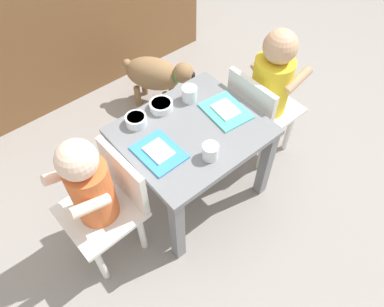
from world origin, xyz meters
TOP-DOWN VIEW (x-y plane):
  - ground_plane at (0.00, 0.00)m, footprint 7.00×7.00m
  - kitchen_cabinet_back at (0.00, 1.12)m, footprint 1.67×0.35m
  - dining_table at (0.00, 0.00)m, footprint 0.57×0.48m
  - seated_child_left at (-0.44, 0.01)m, footprint 0.29×0.29m
  - seated_child_right at (0.44, -0.01)m, footprint 0.28×0.28m
  - dog at (0.25, 0.60)m, footprint 0.32×0.39m
  - food_tray_left at (-0.17, -0.01)m, footprint 0.15×0.19m
  - food_tray_right at (0.17, -0.01)m, footprint 0.17×0.21m
  - water_cup_left at (-0.04, -0.15)m, footprint 0.06×0.06m
  - water_cup_right at (0.11, 0.14)m, footprint 0.07×0.07m
  - veggie_bowl_near at (-0.02, 0.17)m, footprint 0.10×0.10m
  - cereal_bowl_right_side at (-0.15, 0.17)m, footprint 0.09×0.09m

SIDE VIEW (x-z plane):
  - ground_plane at x=0.00m, z-range 0.00..0.00m
  - dog at x=0.25m, z-range 0.05..0.36m
  - dining_table at x=0.00m, z-range 0.14..0.57m
  - seated_child_left at x=-0.44m, z-range 0.08..0.77m
  - seated_child_right at x=0.44m, z-range 0.09..0.78m
  - food_tray_right at x=0.17m, z-range 0.43..0.45m
  - food_tray_left at x=-0.17m, z-range 0.43..0.45m
  - veggie_bowl_near at x=-0.02m, z-range 0.44..0.47m
  - cereal_bowl_right_side at x=-0.15m, z-range 0.44..0.48m
  - water_cup_left at x=-0.04m, z-range 0.43..0.49m
  - water_cup_right at x=0.11m, z-range 0.43..0.49m
  - kitchen_cabinet_back at x=0.00m, z-range 0.00..0.97m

